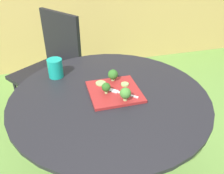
% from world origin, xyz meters
% --- Properties ---
extents(bamboo_fence, '(8.00, 0.08, 1.43)m').
position_xyz_m(bamboo_fence, '(0.00, 1.81, 0.72)').
color(bamboo_fence, tan).
rests_on(bamboo_fence, ground_plane).
extents(patio_table, '(0.99, 0.99, 0.71)m').
position_xyz_m(patio_table, '(0.00, 0.00, 0.48)').
color(patio_table, black).
rests_on(patio_table, ground_plane).
extents(patio_chair, '(0.61, 0.61, 0.90)m').
position_xyz_m(patio_chair, '(-0.25, 0.85, 0.53)').
color(patio_chair, black).
rests_on(patio_chair, ground_plane).
extents(salad_plate, '(0.25, 0.25, 0.01)m').
position_xyz_m(salad_plate, '(0.03, 0.01, 0.71)').
color(salad_plate, maroon).
rests_on(salad_plate, patio_table).
extents(drinking_glass, '(0.08, 0.08, 0.11)m').
position_xyz_m(drinking_glass, '(-0.24, 0.26, 0.75)').
color(drinking_glass, '#149989').
rests_on(drinking_glass, patio_table).
extents(fork, '(0.13, 0.12, 0.00)m').
position_xyz_m(fork, '(0.05, -0.02, 0.72)').
color(fork, silver).
rests_on(fork, salad_plate).
extents(broccoli_floret_0, '(0.05, 0.05, 0.06)m').
position_xyz_m(broccoli_floret_0, '(0.05, 0.11, 0.76)').
color(broccoli_floret_0, '#99B770').
rests_on(broccoli_floret_0, salad_plate).
extents(broccoli_floret_1, '(0.04, 0.04, 0.06)m').
position_xyz_m(broccoli_floret_1, '(-0.02, 0.00, 0.75)').
color(broccoli_floret_1, '#99B770').
rests_on(broccoli_floret_1, salad_plate).
extents(broccoli_floret_2, '(0.05, 0.05, 0.07)m').
position_xyz_m(broccoli_floret_2, '(0.05, -0.08, 0.76)').
color(broccoli_floret_2, '#99B770').
rests_on(broccoli_floret_2, salad_plate).
extents(cucumber_slice_0, '(0.04, 0.04, 0.01)m').
position_xyz_m(cucumber_slice_0, '(0.10, 0.05, 0.73)').
color(cucumber_slice_0, '#8EB766').
rests_on(cucumber_slice_0, salad_plate).
extents(cucumber_slice_1, '(0.05, 0.05, 0.01)m').
position_xyz_m(cucumber_slice_1, '(-0.02, 0.09, 0.72)').
color(cucumber_slice_1, '#8EB766').
rests_on(cucumber_slice_1, salad_plate).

